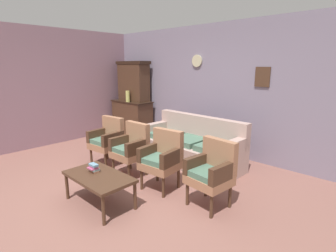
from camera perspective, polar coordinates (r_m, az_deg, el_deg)
ground_plane at (r=4.09m, az=-10.20°, el=-14.11°), size 7.68×7.68×0.00m
wall_back_with_decor at (r=5.62m, az=11.45°, el=7.74°), size 6.40×0.09×2.70m
wall_left_side at (r=6.56m, az=-27.93°, el=7.21°), size 0.06×5.20×2.70m
side_cabinet at (r=7.13m, az=-7.83°, el=1.79°), size 1.16×0.55×0.93m
cabinet_upper_hutch at (r=7.05m, az=-7.57°, el=9.75°), size 0.99×0.38×1.03m
vase_on_cabinet at (r=6.86m, az=-8.80°, el=6.44°), size 0.11×0.11×0.29m
floral_couch at (r=5.04m, az=5.11°, el=-4.60°), size 2.07×0.86×0.90m
armchair_row_middle at (r=5.07m, az=-13.11°, el=-2.74°), size 0.57×0.54×0.90m
armchair_by_doorway at (r=4.50m, az=-8.05°, el=-4.54°), size 0.53×0.50×0.90m
armchair_near_cabinet at (r=3.98m, az=-1.31°, el=-6.80°), size 0.57×0.54×0.90m
armchair_near_couch_end at (r=3.55m, az=9.54°, el=-9.58°), size 0.57×0.54×0.90m
coffee_table at (r=3.69m, az=-14.89°, el=-11.00°), size 1.00×0.56×0.42m
book_stack_on_table at (r=3.78m, az=-15.95°, el=-8.78°), size 0.16×0.12×0.12m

